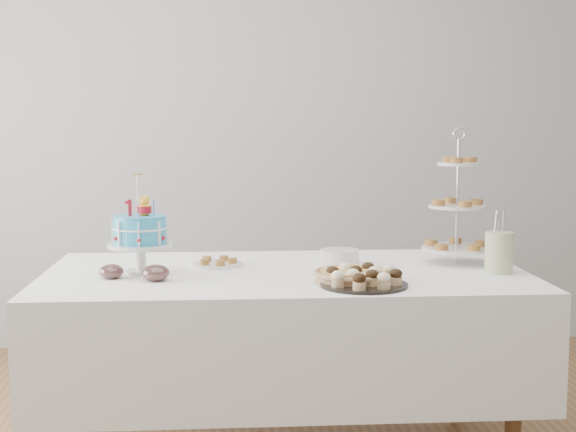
{
  "coord_description": "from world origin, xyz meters",
  "views": [
    {
      "loc": [
        -0.22,
        -2.86,
        1.36
      ],
      "look_at": [
        0.01,
        0.3,
        0.99
      ],
      "focal_mm": 50.0,
      "sensor_mm": 36.0,
      "label": 1
    }
  ],
  "objects": [
    {
      "name": "walls",
      "position": [
        0.0,
        0.0,
        1.35
      ],
      "size": [
        5.04,
        4.04,
        2.7
      ],
      "color": "#A3A6A9",
      "rests_on": "floor"
    },
    {
      "name": "table",
      "position": [
        0.0,
        0.3,
        0.54
      ],
      "size": [
        1.92,
        1.02,
        0.77
      ],
      "color": "white",
      "rests_on": "floor"
    },
    {
      "name": "birthday_cake",
      "position": [
        -0.57,
        0.28,
        0.88
      ],
      "size": [
        0.26,
        0.26,
        0.39
      ],
      "rotation": [
        0.0,
        0.0,
        0.06
      ],
      "color": "silver",
      "rests_on": "table"
    },
    {
      "name": "cupcake_tray",
      "position": [
        0.26,
        -0.02,
        0.81
      ],
      "size": [
        0.32,
        0.32,
        0.07
      ],
      "color": "black",
      "rests_on": "table"
    },
    {
      "name": "pie",
      "position": [
        0.24,
        0.05,
        0.8
      ],
      "size": [
        0.3,
        0.3,
        0.05
      ],
      "color": "tan",
      "rests_on": "table"
    },
    {
      "name": "tiered_stand",
      "position": [
        0.74,
        0.43,
        1.01
      ],
      "size": [
        0.29,
        0.29,
        0.57
      ],
      "color": "silver",
      "rests_on": "table"
    },
    {
      "name": "plate_stack",
      "position": [
        0.24,
        0.43,
        0.8
      ],
      "size": [
        0.17,
        0.17,
        0.06
      ],
      "color": "silver",
      "rests_on": "table"
    },
    {
      "name": "pastry_plate",
      "position": [
        -0.27,
        0.44,
        0.78
      ],
      "size": [
        0.21,
        0.21,
        0.03
      ],
      "color": "silver",
      "rests_on": "table"
    },
    {
      "name": "jam_bowl_a",
      "position": [
        -0.67,
        0.19,
        0.8
      ],
      "size": [
        0.09,
        0.09,
        0.06
      ],
      "color": "silver",
      "rests_on": "table"
    },
    {
      "name": "jam_bowl_b",
      "position": [
        -0.5,
        0.13,
        0.8
      ],
      "size": [
        0.11,
        0.11,
        0.06
      ],
      "color": "silver",
      "rests_on": "table"
    },
    {
      "name": "utensil_pitcher",
      "position": [
        0.84,
        0.2,
        0.86
      ],
      "size": [
        0.12,
        0.11,
        0.25
      ],
      "rotation": [
        0.0,
        0.0,
        -0.09
      ],
      "color": "silver",
      "rests_on": "table"
    }
  ]
}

